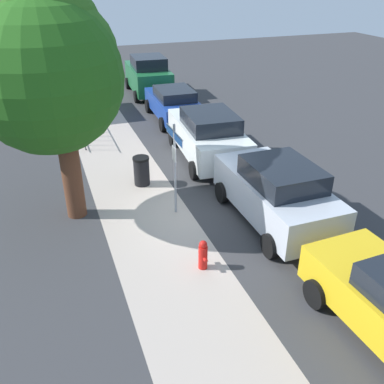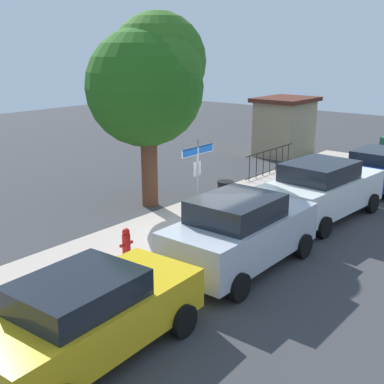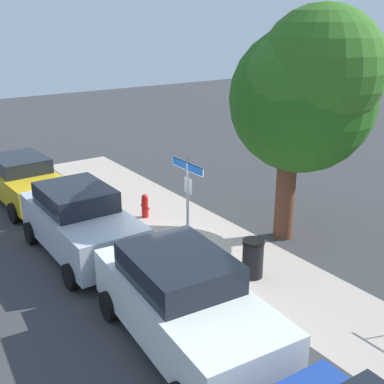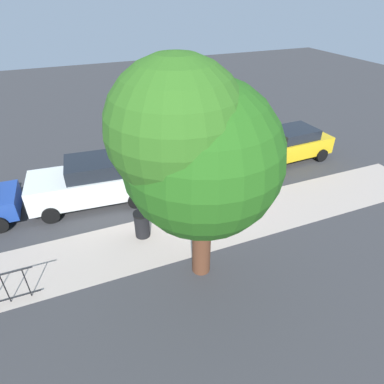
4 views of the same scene
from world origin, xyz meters
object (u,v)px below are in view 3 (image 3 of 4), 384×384
Objects in this scene: car_yellow at (24,180)px; car_white at (184,302)px; shade_tree at (306,89)px; street_sign at (188,185)px; car_silver at (80,222)px; fire_hydrant at (145,206)px; trash_bin at (253,258)px.

car_yellow is 9.60m from car_white.
car_yellow is (-7.45, -5.48, -3.49)m from shade_tree.
car_silver is at bearing -119.95° from street_sign.
shade_tree is 1.35× the size of car_white.
shade_tree reaches higher than street_sign.
car_silver reaches higher than car_white.
car_white reaches higher than car_yellow.
street_sign reaches higher than car_white.
car_silver is 3.04m from fire_hydrant.
street_sign is at bearing -166.75° from trash_bin.
car_white reaches higher than fire_hydrant.
car_white is at bearing -1.40° from car_yellow.
street_sign is 2.80× the size of trash_bin.
street_sign is 0.57× the size of car_white.
shade_tree is at bearing 116.44° from car_white.
shade_tree is 8.29× the size of fire_hydrant.
car_silver is at bearing -139.95° from trash_bin.
trash_bin is (0.90, -2.43, -3.83)m from shade_tree.
car_white is 6.64m from fire_hydrant.
street_sign reaches higher than car_silver.
fire_hydrant is at bearing -176.46° from trash_bin.
car_yellow is 8.90m from trash_bin.
trash_bin is (-1.25, 2.87, -0.45)m from car_white.
shade_tree is at bearing 63.77° from car_silver.
street_sign is 6.82m from car_yellow.
shade_tree reaches higher than car_silver.
shade_tree is 6.59× the size of trash_bin.
street_sign is 4.23m from car_white.
street_sign is 0.63× the size of car_yellow.
car_yellow is at bearing -179.28° from car_silver.
street_sign is at bearing 19.77° from car_yellow.
street_sign is 3.14m from fire_hydrant.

